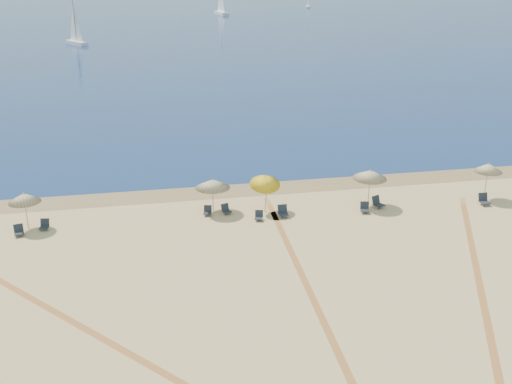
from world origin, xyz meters
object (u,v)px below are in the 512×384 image
Objects in this scene: umbrella_3 at (265,181)px; chair_7 at (283,212)px; chair_5 at (226,209)px; chair_2 at (19,231)px; umbrella_1 at (24,198)px; sailboat_1 at (75,30)px; umbrella_5 at (488,168)px; chair_10 at (484,200)px; chair_6 at (259,216)px; sailboat_0 at (221,2)px; sailboat_2 at (308,0)px; chair_4 at (208,211)px; chair_9 at (377,203)px; chair_3 at (44,225)px; chair_8 at (365,208)px; umbrella_4 at (370,174)px; umbrella_2 at (213,184)px.

umbrella_3 is 3.68× the size of chair_7.
chair_2 is at bearing 163.60° from chair_5.
sailboat_1 reaches higher than umbrella_1.
sailboat_1 is at bearing 101.99° from chair_7.
umbrella_5 reaches higher than chair_7.
chair_10 is (29.04, -0.79, 0.04)m from chair_2.
chair_6 is at bearing 178.97° from chair_10.
sailboat_0 is 1.55× the size of sailboat_2.
umbrella_3 is 3.64× the size of chair_2.
chair_2 is at bearing -114.97° from sailboat_0.
chair_4 is at bearing 165.47° from chair_7.
chair_9 is (7.91, 0.55, 0.06)m from chair_6.
chair_6 is at bearing -178.00° from umbrella_5.
sailboat_2 is (45.19, 152.47, 1.75)m from chair_6.
umbrella_3 is 2.94× the size of chair_9.
chair_3 is 0.99× the size of chair_6.
chair_5 is 1.08× the size of chair_6.
umbrella_3 reaches higher than chair_5.
umbrella_3 is 3.91× the size of chair_3.
chair_4 is 0.90× the size of chair_10.
umbrella_5 reaches higher than chair_4.
chair_7 is 13.34m from chair_10.
chair_7 is at bearing 157.98° from chair_9.
chair_5 is at bearing -175.62° from chair_8.
umbrella_5 is 3.41× the size of chair_8.
umbrella_4 is 156.23m from sailboat_2.
umbrella_2 reaches higher than chair_6.
chair_2 is 137.35m from sailboat_0.
chair_7 is (15.71, -0.22, 0.03)m from chair_2.
umbrella_1 is 3.13× the size of chair_5.
chair_6 is 0.95× the size of chair_7.
sailboat_0 reaches higher than chair_5.
chair_8 is at bearing -106.20° from sailboat_0.
umbrella_5 reaches higher than chair_3.
umbrella_4 reaches higher than umbrella_2.
umbrella_4 is at bearing -105.79° from sailboat_1.
chair_2 reaches higher than chair_5.
chair_9 is (0.51, -0.33, -1.85)m from umbrella_4.
chair_8 is at bearing -30.21° from chair_5.
sailboat_1 is (-32.09, 82.73, 2.23)m from chair_10.
umbrella_5 is at bearing -4.02° from umbrella_2.
umbrella_5 is 0.25× the size of sailboat_0.
umbrella_5 reaches higher than chair_10.
chair_10 is at bearing -102.76° from sailboat_0.
chair_7 is at bearing -46.03° from umbrella_3.
sailboat_1 is at bearing 80.10° from chair_5.
sailboat_2 is (47.04, 151.08, 1.74)m from chair_5.
chair_3 is 14.38m from chair_7.
umbrella_2 is at bearing -177.35° from chair_8.
umbrella_3 is 3.97× the size of chair_4.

